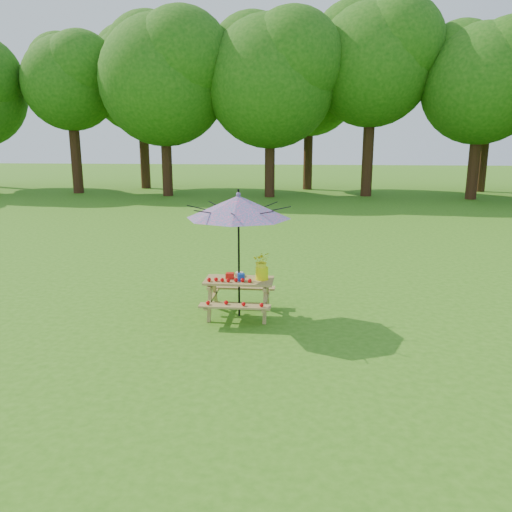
# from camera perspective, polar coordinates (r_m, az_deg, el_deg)

# --- Properties ---
(ground) EXTENTS (120.00, 120.00, 0.00)m
(ground) POSITION_cam_1_polar(r_m,az_deg,el_deg) (6.22, 5.74, -16.38)
(ground) COLOR #357316
(ground) RESTS_ON ground
(treeline) EXTENTS (60.00, 12.00, 16.00)m
(treeline) POSITION_cam_1_polar(r_m,az_deg,el_deg) (27.86, 6.28, 23.24)
(treeline) COLOR #16540E
(treeline) RESTS_ON ground
(picnic_table) EXTENTS (1.20, 1.32, 0.67)m
(picnic_table) POSITION_cam_1_polar(r_m,az_deg,el_deg) (8.86, -1.94, -4.84)
(picnic_table) COLOR olive
(picnic_table) RESTS_ON ground
(patio_umbrella) EXTENTS (1.82, 1.82, 2.25)m
(patio_umbrella) POSITION_cam_1_polar(r_m,az_deg,el_deg) (8.51, -2.02, 5.62)
(patio_umbrella) COLOR black
(patio_umbrella) RESTS_ON ground
(produce_bins) EXTENTS (0.35, 0.43, 0.13)m
(produce_bins) POSITION_cam_1_polar(r_m,az_deg,el_deg) (8.79, -2.19, -2.30)
(produce_bins) COLOR red
(produce_bins) RESTS_ON picnic_table
(tomatoes_row) EXTENTS (0.77, 0.13, 0.07)m
(tomatoes_row) POSITION_cam_1_polar(r_m,az_deg,el_deg) (8.60, -3.11, -2.77)
(tomatoes_row) COLOR red
(tomatoes_row) RESTS_ON picnic_table
(flower_bucket) EXTENTS (0.32, 0.28, 0.50)m
(flower_bucket) POSITION_cam_1_polar(r_m,az_deg,el_deg) (8.69, 0.68, -1.00)
(flower_bucket) COLOR #FBFF0D
(flower_bucket) RESTS_ON picnic_table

